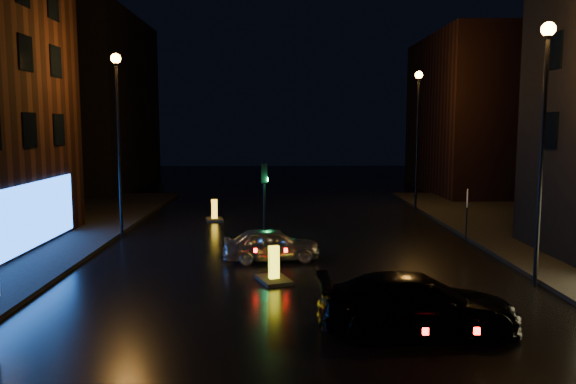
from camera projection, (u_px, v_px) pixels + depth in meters
name	position (u px, v px, depth m)	size (l,w,h in m)	color
ground	(305.00, 365.00, 12.20)	(120.00, 120.00, 0.00)	black
building_far_left	(89.00, 103.00, 45.82)	(8.00, 16.00, 14.00)	black
building_far_right	(478.00, 115.00, 43.53)	(8.00, 14.00, 12.00)	black
street_lamp_lfar	(118.00, 117.00, 25.29)	(0.44, 0.44, 8.37)	black
street_lamp_rnear	(544.00, 113.00, 17.64)	(0.44, 0.44, 8.37)	black
street_lamp_rfar	(418.00, 119.00, 33.52)	(0.44, 0.44, 8.37)	black
traffic_signal	(265.00, 227.00, 26.02)	(1.40, 2.40, 3.45)	black
silver_hatchback	(271.00, 244.00, 21.58)	(1.50, 3.73, 1.27)	#B3B5BB
dark_sedan	(418.00, 304.00, 14.09)	(2.05, 5.05, 1.47)	black
bollard_near	(274.00, 274.00, 18.72)	(1.33, 1.61, 1.21)	black
bollard_far	(214.00, 216.00, 30.74)	(1.13, 1.47, 1.16)	black
road_sign_right	(467.00, 202.00, 25.09)	(0.24, 0.55, 2.34)	black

